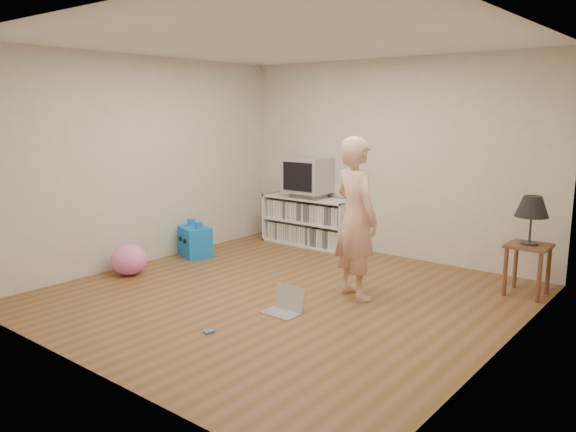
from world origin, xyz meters
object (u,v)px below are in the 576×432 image
Objects in this scene: dvd_deck at (308,195)px; person at (356,218)px; laptop at (285,305)px; crt_tv at (308,175)px; plush_blue at (195,241)px; media_unit at (309,221)px; plush_pink at (129,260)px; side_table at (528,257)px; table_lamp at (532,208)px.

person reaches higher than dvd_deck.
laptop is (1.50, -2.38, -0.67)m from dvd_deck.
plush_blue is (-0.78, -1.48, -0.81)m from crt_tv.
plush_pink is at bearing -106.27° from media_unit.
media_unit is at bearing 73.73° from plush_pink.
crt_tv is 1.86m from plush_blue.
media_unit is 3.11× the size of dvd_deck.
plush_pink is (-0.75, -2.56, -0.55)m from dvd_deck.
media_unit is 3.26× the size of plush_pink.
side_table reaches higher than plush_pink.
table_lamp reaches higher than plush_pink.
dvd_deck reaches higher than plush_pink.
person is 3.28× the size of plush_blue.
person reaches higher than laptop.
dvd_deck is 1.24× the size of laptop.
table_lamp reaches higher than laptop.
table_lamp is (3.16, -0.39, 0.59)m from media_unit.
plush_blue is (-0.78, -1.50, -0.14)m from media_unit.
side_table is at bearing 51.68° from laptop.
crt_tv is at bearing 123.54° from laptop.
media_unit is 1.70m from plush_blue.
side_table is at bearing 0.00° from table_lamp.
plush_blue is (-2.28, 0.89, 0.14)m from laptop.
side_table is at bearing 35.90° from plush_blue.
person is at bearing 18.38° from plush_blue.
crt_tv reaches higher than dvd_deck.
laptop is at bearing -129.60° from table_lamp.
plush_blue is at bearing -164.17° from side_table.
plush_blue is (-3.94, -1.12, -0.73)m from table_lamp.
side_table is at bearing -114.72° from person.
table_lamp reaches higher than plush_blue.
plush_blue is 1.19× the size of plush_pink.
plush_pink is at bearing 46.18° from person.
laptop is 2.45m from plush_blue.
person reaches higher than media_unit.
crt_tv reaches higher than plush_blue.
media_unit reaches higher than plush_pink.
plush_pink is (-0.75, -2.56, -0.84)m from crt_tv.
table_lamp is 1.42× the size of laptop.
crt_tv is 3.18m from table_lamp.
side_table is (3.16, -0.37, -0.60)m from crt_tv.
person is at bearing 72.76° from laptop.
table_lamp is at bearing -114.72° from person.
plush_blue is (-3.94, -1.12, -0.21)m from side_table.
dvd_deck is at bearing 90.00° from crt_tv.
side_table is 1.07× the size of plush_blue.
crt_tv is 1.17× the size of plush_blue.
table_lamp is 4.55m from plush_pink.
person is 1.16m from laptop.
laptop is at bearing -129.60° from side_table.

